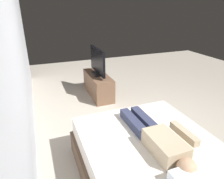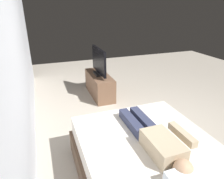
{
  "view_description": "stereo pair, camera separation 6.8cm",
  "coord_description": "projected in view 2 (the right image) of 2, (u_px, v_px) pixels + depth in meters",
  "views": [
    {
      "loc": [
        -2.31,
        1.54,
        1.96
      ],
      "look_at": [
        0.48,
        0.46,
        0.69
      ],
      "focal_mm": 32.57,
      "sensor_mm": 36.0,
      "label": 1
    },
    {
      "loc": [
        -2.33,
        1.48,
        1.96
      ],
      "look_at": [
        0.48,
        0.46,
        0.69
      ],
      "focal_mm": 32.57,
      "sensor_mm": 36.0,
      "label": 2
    }
  ],
  "objects": [
    {
      "name": "ground_plane",
      "position": [
        149.0,
        136.0,
        3.25
      ],
      "size": [
        10.0,
        10.0,
        0.0
      ],
      "primitive_type": "plane",
      "color": "#ADA393"
    },
    {
      "name": "person",
      "position": [
        157.0,
        139.0,
        2.17
      ],
      "size": [
        1.26,
        0.46,
        0.18
      ],
      "color": "tan",
      "rests_on": "bed"
    },
    {
      "name": "tv_stand",
      "position": [
        99.0,
        85.0,
        4.62
      ],
      "size": [
        1.1,
        0.4,
        0.5
      ],
      "primitive_type": "cube",
      "color": "brown",
      "rests_on": "ground"
    },
    {
      "name": "bed",
      "position": [
        152.0,
        168.0,
        2.27
      ],
      "size": [
        1.95,
        1.54,
        0.54
      ],
      "color": "brown",
      "rests_on": "ground"
    },
    {
      "name": "remote",
      "position": [
        179.0,
        130.0,
        2.45
      ],
      "size": [
        0.15,
        0.04,
        0.02
      ],
      "primitive_type": "cube",
      "color": "black",
      "rests_on": "bed"
    },
    {
      "name": "back_wall",
      "position": [
        15.0,
        53.0,
        2.5
      ],
      "size": [
        6.4,
        0.1,
        2.8
      ],
      "primitive_type": "cube",
      "color": "silver",
      "rests_on": "ground"
    },
    {
      "name": "tv",
      "position": [
        99.0,
        62.0,
        4.41
      ],
      "size": [
        0.88,
        0.2,
        0.59
      ],
      "color": "black",
      "rests_on": "tv_stand"
    }
  ]
}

